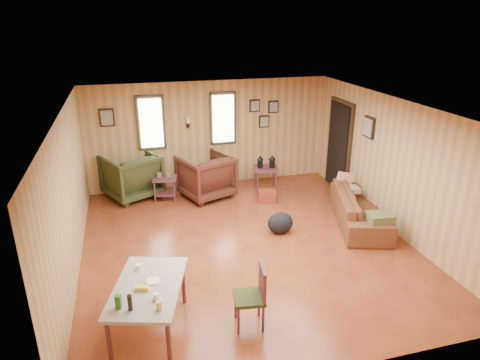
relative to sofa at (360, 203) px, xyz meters
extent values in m
cube|color=brown|center=(-2.32, -0.22, -0.42)|extent=(5.50, 6.00, 0.02)
cube|color=#997C5B|center=(-2.32, -0.22, 2.00)|extent=(5.50, 6.00, 0.02)
cube|color=tan|center=(-2.32, 2.79, 0.79)|extent=(5.50, 0.02, 2.40)
cube|color=tan|center=(-2.32, -3.23, 0.79)|extent=(5.50, 0.02, 2.40)
cube|color=tan|center=(-5.08, -0.22, 0.79)|extent=(0.02, 6.00, 2.40)
cube|color=tan|center=(0.44, -0.22, 0.79)|extent=(0.02, 6.00, 2.40)
cube|color=black|center=(-3.62, 2.75, 1.14)|extent=(0.60, 0.05, 1.20)
cube|color=#E0F2D1|center=(-3.62, 2.71, 1.14)|extent=(0.48, 0.04, 1.06)
cube|color=black|center=(-2.02, 2.75, 1.14)|extent=(0.60, 0.05, 1.20)
cube|color=#E0F2D1|center=(-2.02, 2.71, 1.14)|extent=(0.48, 0.04, 1.06)
cube|color=black|center=(-2.82, 2.73, 1.04)|extent=(0.07, 0.05, 0.12)
cylinder|color=silver|center=(-2.82, 2.67, 1.17)|extent=(0.07, 0.07, 0.14)
cube|color=black|center=(0.40, 1.73, 0.59)|extent=(0.06, 1.00, 2.05)
cube|color=black|center=(0.36, 1.73, 0.59)|extent=(0.04, 0.82, 1.90)
cube|color=black|center=(-1.27, 2.75, 1.39)|extent=(0.24, 0.04, 0.28)
cube|color=#9E998C|center=(-1.27, 2.72, 1.39)|extent=(0.19, 0.02, 0.22)
cube|color=black|center=(-0.82, 2.75, 1.34)|extent=(0.24, 0.04, 0.28)
cube|color=#9E998C|center=(-0.82, 2.72, 1.34)|extent=(0.19, 0.02, 0.22)
cube|color=black|center=(-1.04, 2.75, 1.01)|extent=(0.24, 0.04, 0.28)
cube|color=#9E998C|center=(-1.04, 2.72, 1.01)|extent=(0.19, 0.02, 0.22)
cube|color=black|center=(-4.52, 2.75, 1.31)|extent=(0.30, 0.04, 0.38)
cube|color=#9E998C|center=(-4.52, 2.72, 1.31)|extent=(0.24, 0.02, 0.31)
cube|color=black|center=(0.40, 0.63, 1.29)|extent=(0.04, 0.34, 0.42)
cube|color=#9E998C|center=(0.37, 0.63, 1.29)|extent=(0.02, 0.27, 0.34)
imported|color=brown|center=(0.00, 0.00, 0.00)|extent=(1.22, 2.16, 0.81)
imported|color=#441E14|center=(-2.58, 2.03, 0.11)|extent=(1.28, 1.24, 1.04)
imported|color=#2D3417|center=(-4.13, 2.44, 0.13)|extent=(1.36, 1.33, 1.07)
cube|color=brown|center=(-3.45, 2.08, 0.09)|extent=(0.58, 0.54, 0.04)
cube|color=brown|center=(-3.45, 2.08, -0.24)|extent=(0.52, 0.49, 0.03)
cylinder|color=brown|center=(-3.69, 1.95, -0.16)|extent=(0.04, 0.04, 0.49)
cylinder|color=brown|center=(-3.29, 1.86, -0.16)|extent=(0.04, 0.04, 0.49)
cylinder|color=brown|center=(-3.62, 2.30, -0.16)|extent=(0.04, 0.04, 0.49)
cylinder|color=brown|center=(-3.21, 2.21, -0.16)|extent=(0.04, 0.04, 0.49)
cube|color=brown|center=(-3.56, 2.10, 0.16)|extent=(0.09, 0.04, 0.12)
cube|color=brown|center=(-3.36, 2.06, 0.16)|extent=(0.08, 0.03, 0.11)
cube|color=brown|center=(-1.20, 2.04, 0.11)|extent=(0.61, 0.61, 0.04)
cylinder|color=brown|center=(-1.45, 1.88, -0.15)|extent=(0.04, 0.04, 0.52)
cylinder|color=brown|center=(-1.04, 1.79, -0.15)|extent=(0.04, 0.04, 0.52)
cylinder|color=brown|center=(-1.37, 2.28, -0.15)|extent=(0.04, 0.04, 0.52)
cylinder|color=brown|center=(-0.96, 2.20, -0.15)|extent=(0.04, 0.04, 0.52)
cube|color=black|center=(-1.34, 2.07, 0.23)|extent=(0.14, 0.14, 0.19)
cone|color=black|center=(-1.34, 2.07, 0.37)|extent=(0.18, 0.18, 0.10)
cube|color=black|center=(-1.07, 2.01, 0.23)|extent=(0.14, 0.14, 0.19)
cone|color=black|center=(-1.07, 2.01, 0.37)|extent=(0.18, 0.18, 0.10)
cube|color=maroon|center=(-1.38, 1.39, -0.28)|extent=(0.42, 0.34, 0.26)
ellipsoid|color=black|center=(-1.60, 0.01, -0.20)|extent=(0.50, 0.40, 0.40)
cube|color=#515630|center=(-0.08, -0.78, 0.08)|extent=(0.45, 0.38, 0.14)
cube|color=red|center=(0.07, 0.78, 0.17)|extent=(0.38, 0.13, 0.37)
cube|color=tan|center=(0.06, 0.52, 0.07)|extent=(0.38, 0.31, 0.10)
cube|color=#9F9686|center=(-4.07, -2.01, 0.25)|extent=(1.13, 1.49, 0.04)
cylinder|color=brown|center=(-4.56, -2.47, -0.09)|extent=(0.07, 0.07, 0.63)
cylinder|color=brown|center=(-3.91, -2.66, -0.09)|extent=(0.07, 0.07, 0.63)
cylinder|color=brown|center=(-4.23, -1.37, -0.09)|extent=(0.07, 0.07, 0.63)
cylinder|color=brown|center=(-3.59, -1.56, -0.09)|extent=(0.07, 0.07, 0.63)
cylinder|color=white|center=(-4.00, -2.31, 0.31)|extent=(0.09, 0.09, 0.08)
cylinder|color=white|center=(-4.16, -1.62, 0.31)|extent=(0.09, 0.09, 0.08)
cube|color=#286625|center=(-4.41, -2.35, 0.35)|extent=(0.08, 0.08, 0.17)
cylinder|color=black|center=(-4.29, -2.43, 0.36)|extent=(0.07, 0.07, 0.19)
cylinder|color=#D8AF55|center=(-3.98, -2.50, 0.32)|extent=(0.08, 0.08, 0.11)
cylinder|color=white|center=(-4.01, -1.94, 0.28)|extent=(0.22, 0.22, 0.02)
cube|color=yellow|center=(-4.14, -2.08, 0.29)|extent=(0.17, 0.11, 0.05)
cube|color=#2D3417|center=(-2.85, -2.22, 0.01)|extent=(0.43, 0.43, 0.05)
cube|color=brown|center=(-2.69, -2.25, 0.23)|extent=(0.09, 0.37, 0.42)
cylinder|color=brown|center=(-3.03, -2.36, -0.21)|extent=(0.04, 0.04, 0.40)
cylinder|color=brown|center=(-2.72, -2.40, -0.21)|extent=(0.04, 0.04, 0.40)
cylinder|color=brown|center=(-2.98, -2.05, -0.21)|extent=(0.04, 0.04, 0.40)
cylinder|color=brown|center=(-2.68, -2.09, -0.21)|extent=(0.04, 0.04, 0.40)
camera|label=1|loc=(-4.14, -6.52, 3.34)|focal=32.00mm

